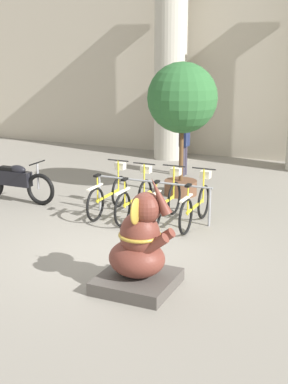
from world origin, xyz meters
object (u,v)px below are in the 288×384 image
Objects in this scene: bicycle_3 at (196,205)px; potted_tree at (182,102)px; bicycle_0 at (109,194)px; bicycle_1 at (135,198)px; motorcycle at (15,181)px; bicycle_2 at (165,201)px; person_pedestrian at (184,140)px; elephant_statue at (139,251)px.

potted_tree is at bearing 117.87° from bicycle_3.
bicycle_0 is 0.57× the size of potted_tree.
motorcycle is at bearing -179.60° from bicycle_1.
bicycle_2 is 1.07× the size of person_pedestrian.
elephant_statue is 0.82× the size of motorcycle.
bicycle_0 and bicycle_3 have the same top height.
bicycle_2 reaches higher than motorcycle.
elephant_statue reaches higher than bicycle_0.
bicycle_0 is at bearing 124.80° from elephant_statue.
bicycle_2 is 3.06m from elephant_statue.
bicycle_2 is at bearing -78.28° from potted_tree.
potted_tree reaches higher than person_pedestrian.
bicycle_1 is (0.63, -0.06, 0.00)m from bicycle_0.
motorcycle is (-4.16, -0.08, 0.06)m from bicycle_3.
bicycle_1 is 2.66m from potted_tree.
potted_tree reaches higher than bicycle_3.
bicycle_1 is 3.89m from person_pedestrian.
bicycle_2 is (1.25, -0.00, 0.00)m from bicycle_0.
bicycle_1 reaches higher than motorcycle.
elephant_statue is (1.42, -2.89, 0.16)m from bicycle_1.
person_pedestrian is (-1.79, 6.72, 0.39)m from elephant_statue.
potted_tree is (0.22, 2.01, 1.72)m from bicycle_1.
elephant_statue is at bearing -63.74° from bicycle_1.
elephant_statue reaches higher than person_pedestrian.
person_pedestrian is (2.54, 3.85, 0.50)m from motorcycle.
person_pedestrian is (-0.99, 3.77, 0.55)m from bicycle_2.
elephant_statue is 5.19m from motorcycle.
bicycle_0 reaches higher than motorcycle.
potted_tree is at bearing 103.78° from elephant_statue.
bicycle_3 is at bearing -0.02° from bicycle_0.
bicycle_3 is 1.03× the size of elephant_statue.
bicycle_0 is 1.88m from bicycle_3.
bicycle_0 is 3.60m from elephant_statue.
bicycle_0 and bicycle_1 have the same top height.
motorcycle is (-4.33, 2.87, -0.10)m from elephant_statue.
person_pedestrian is at bearing 113.24° from bicycle_3.
bicycle_0 is 1.00× the size of bicycle_3.
bicycle_3 is 4.14m from person_pedestrian.
bicycle_3 is 2.96m from elephant_statue.
potted_tree reaches higher than bicycle_0.
elephant_statue reaches higher than motorcycle.
motorcycle is (-3.53, -0.08, 0.06)m from bicycle_2.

